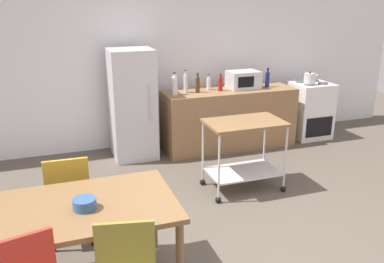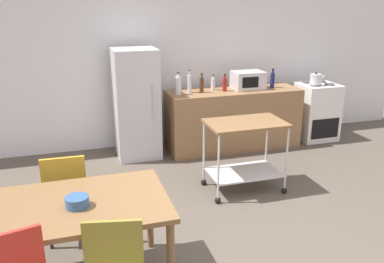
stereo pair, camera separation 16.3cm
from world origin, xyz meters
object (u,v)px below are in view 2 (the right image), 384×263
object	(u,v)px
dining_table	(68,214)
microwave	(248,80)
bottle_soda	(202,85)
bottle_wine	(213,84)
kitchen_cart	(245,145)
refrigerator	(136,104)
bottle_olive_oil	(272,80)
fruit_bowl	(77,202)
kettle	(316,79)
bottle_vinegar	(189,83)
stove_oven	(315,111)
bottle_sparkling_water	(178,85)
chair_mustard	(66,191)
bottle_hot_sauce	(225,84)

from	to	relation	value
dining_table	microwave	world-z (taller)	microwave
bottle_soda	bottle_wine	xyz separation A→B (m)	(0.21, 0.11, -0.02)
microwave	bottle_soda	bearing A→B (deg)	-177.00
kitchen_cart	microwave	world-z (taller)	microwave
refrigerator	bottle_olive_oil	bearing A→B (deg)	-3.18
fruit_bowl	kettle	size ratio (longest dim) A/B	0.71
refrigerator	bottle_vinegar	xyz separation A→B (m)	(0.77, -0.07, 0.26)
stove_oven	kitchen_cart	world-z (taller)	stove_oven
bottle_sparkling_water	bottle_vinegar	xyz separation A→B (m)	(0.19, 0.08, 0.00)
kitchen_cart	bottle_olive_oil	world-z (taller)	bottle_olive_oil
bottle_wine	bottle_soda	bearing A→B (deg)	-153.48
chair_mustard	kitchen_cart	bearing A→B (deg)	-163.81
stove_oven	bottle_olive_oil	bearing A→B (deg)	-177.68
fruit_bowl	refrigerator	bearing A→B (deg)	71.81
dining_table	kitchen_cart	distance (m)	2.36
bottle_soda	refrigerator	bearing A→B (deg)	173.42
refrigerator	bottle_soda	bearing A→B (deg)	-6.58
bottle_soda	stove_oven	bearing A→B (deg)	0.79
fruit_bowl	chair_mustard	bearing A→B (deg)	96.64
refrigerator	bottle_soda	distance (m)	0.97
stove_oven	kitchen_cart	size ratio (longest dim) A/B	1.01
bottle_olive_oil	fruit_bowl	bearing A→B (deg)	-138.14
bottle_vinegar	bottle_wine	size ratio (longest dim) A/B	1.42
dining_table	bottle_soda	distance (m)	3.27
bottle_vinegar	bottle_olive_oil	size ratio (longest dim) A/B	1.11
dining_table	fruit_bowl	distance (m)	0.15
chair_mustard	stove_oven	distance (m)	4.36
dining_table	bottle_olive_oil	distance (m)	4.04
bottle_vinegar	microwave	distance (m)	0.92
chair_mustard	bottle_soda	xyz separation A→B (m)	(1.95, 1.90, 0.50)
chair_mustard	refrigerator	size ratio (longest dim) A/B	0.57
bottle_soda	bottle_olive_oil	xyz separation A→B (m)	(1.13, -0.01, 0.01)
chair_mustard	kitchen_cart	xyz separation A→B (m)	(2.02, 0.51, 0.05)
stove_oven	refrigerator	bearing A→B (deg)	178.40
kitchen_cart	bottle_hot_sauce	bearing A→B (deg)	78.57
bottle_soda	microwave	world-z (taller)	bottle_soda
bottle_hot_sauce	microwave	distance (m)	0.40
bottle_hot_sauce	microwave	xyz separation A→B (m)	(0.40, 0.05, 0.03)
bottle_sparkling_water	bottle_soda	distance (m)	0.36
bottle_soda	bottle_olive_oil	size ratio (longest dim) A/B	0.95
bottle_vinegar	kettle	distance (m)	2.02
stove_oven	bottle_hot_sauce	distance (m)	1.70
bottle_sparkling_water	chair_mustard	bearing A→B (deg)	-130.47
kitchen_cart	bottle_wine	distance (m)	1.55
chair_mustard	bottle_olive_oil	size ratio (longest dim) A/B	3.02
bottle_vinegar	microwave	bearing A→B (deg)	-0.13
dining_table	kettle	size ratio (longest dim) A/B	6.26
bottle_hot_sauce	microwave	size ratio (longest dim) A/B	0.55
bottle_soda	bottle_hot_sauce	bearing A→B (deg)	-2.45
bottle_sparkling_water	bottle_wine	distance (m)	0.59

